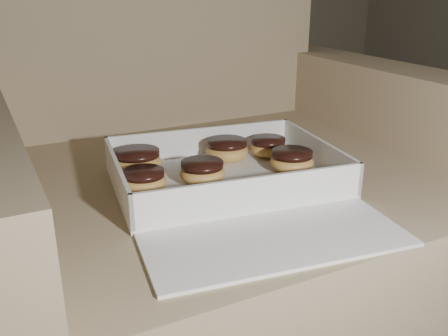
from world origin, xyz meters
TOP-DOWN VIEW (x-y plane):
  - armchair at (0.58, 1.08)m, footprint 0.94×0.80m
  - bakery_box at (0.53, 0.91)m, footprint 0.40×0.45m
  - donut_a at (0.50, 0.95)m, footprint 0.07×0.07m
  - donut_b at (0.66, 1.02)m, footprint 0.07×0.07m
  - donut_c at (0.58, 1.03)m, footprint 0.08×0.08m
  - donut_d at (0.40, 0.96)m, footprint 0.07×0.07m
  - donut_e at (0.65, 0.93)m, footprint 0.07×0.07m
  - donut_f at (0.42, 1.04)m, footprint 0.08×0.08m
  - crumb_a at (0.48, 0.94)m, footprint 0.01×0.01m
  - crumb_b at (0.65, 0.86)m, footprint 0.01×0.01m
  - crumb_c at (0.60, 0.91)m, footprint 0.01×0.01m

SIDE VIEW (x-z plane):
  - armchair at x=0.58m, z-range -0.18..0.80m
  - crumb_a at x=0.48m, z-range 0.45..0.45m
  - crumb_b at x=0.65m, z-range 0.45..0.45m
  - crumb_c at x=0.60m, z-range 0.45..0.45m
  - bakery_box at x=0.53m, z-range 0.42..0.48m
  - donut_b at x=0.66m, z-range 0.45..0.49m
  - donut_d at x=0.40m, z-range 0.45..0.49m
  - donut_a at x=0.50m, z-range 0.45..0.49m
  - donut_e at x=0.65m, z-range 0.45..0.49m
  - donut_c at x=0.58m, z-range 0.45..0.49m
  - donut_f at x=0.42m, z-range 0.45..0.49m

